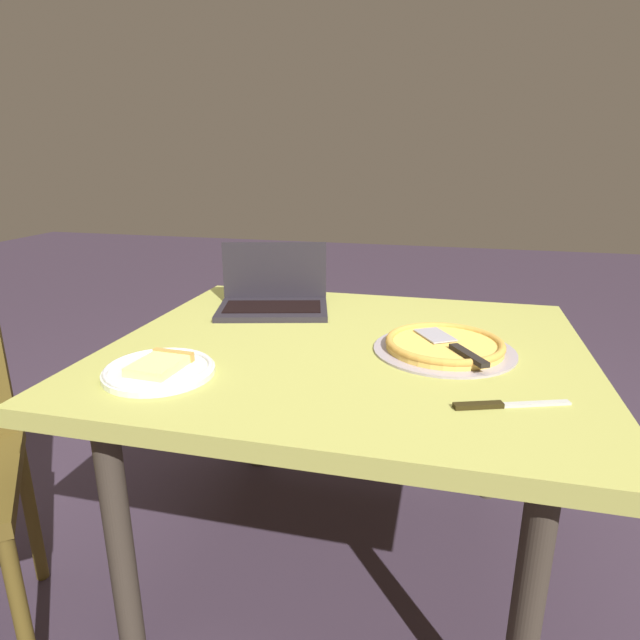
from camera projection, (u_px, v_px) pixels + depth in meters
ground_plane at (344, 558)px, 1.63m from camera, size 12.00×12.00×0.00m
dining_table at (347, 369)px, 1.44m from camera, size 1.24×1.08×0.70m
laptop at (273, 297)px, 1.73m from camera, size 0.40×0.32×0.21m
pizza_plate at (159, 369)px, 1.22m from camera, size 0.26×0.26×0.04m
pizza_tray at (445, 345)px, 1.36m from camera, size 0.36×0.36×0.04m
table_knife at (500, 405)px, 1.07m from camera, size 0.24×0.10×0.01m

